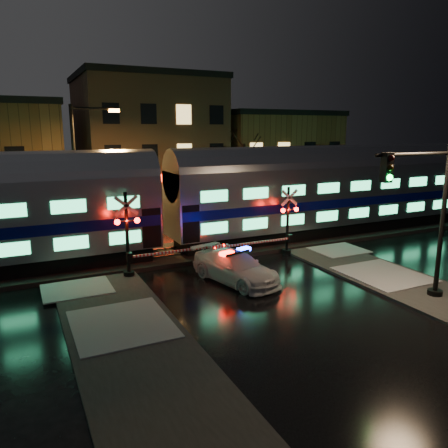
{
  "coord_description": "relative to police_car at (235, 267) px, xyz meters",
  "views": [
    {
      "loc": [
        -9.58,
        -18.16,
        7.17
      ],
      "look_at": [
        0.36,
        2.5,
        2.2
      ],
      "focal_mm": 35.0,
      "sensor_mm": 36.0,
      "label": 1
    }
  ],
  "objects": [
    {
      "name": "sidewalk_right",
      "position": [
        6.95,
        -5.58,
        -0.67
      ],
      "size": [
        4.0,
        20.0,
        0.12
      ],
      "primitive_type": "cube",
      "color": "#2D2D2D",
      "rests_on": "ground"
    },
    {
      "name": "sidewalk_left",
      "position": [
        -6.05,
        -5.58,
        -0.67
      ],
      "size": [
        4.0,
        20.0,
        0.12
      ],
      "primitive_type": "cube",
      "color": "#2D2D2D",
      "rests_on": "ground"
    },
    {
      "name": "streetlight",
      "position": [
        -5.57,
        9.42,
        4.23
      ],
      "size": [
        2.88,
        0.3,
        8.61
      ],
      "color": "black",
      "rests_on": "ground"
    },
    {
      "name": "building_right",
      "position": [
        15.45,
        22.42,
        3.52
      ],
      "size": [
        12.0,
        10.0,
        8.5
      ],
      "primitive_type": "cube",
      "color": "brown",
      "rests_on": "ground"
    },
    {
      "name": "ballast",
      "position": [
        0.45,
        5.42,
        -0.61
      ],
      "size": [
        90.0,
        4.2,
        0.24
      ],
      "primitive_type": "cube",
      "color": "black",
      "rests_on": "ground"
    },
    {
      "name": "traffic_light",
      "position": [
        5.89,
        -5.59,
        2.83
      ],
      "size": [
        4.32,
        0.74,
        6.68
      ],
      "rotation": [
        0.0,
        0.0,
        0.11
      ],
      "color": "black",
      "rests_on": "ground"
    },
    {
      "name": "police_car",
      "position": [
        0.0,
        0.0,
        0.0
      ],
      "size": [
        3.23,
        5.32,
        1.61
      ],
      "rotation": [
        0.0,
        0.0,
        0.26
      ],
      "color": "silver",
      "rests_on": "ground"
    },
    {
      "name": "crossing_signal_left",
      "position": [
        -4.11,
        2.73,
        1.04
      ],
      "size": [
        6.04,
        0.67,
        4.27
      ],
      "color": "black",
      "rests_on": "ground"
    },
    {
      "name": "ground",
      "position": [
        0.45,
        0.42,
        -0.73
      ],
      "size": [
        120.0,
        120.0,
        0.0
      ],
      "primitive_type": "plane",
      "color": "black",
      "rests_on": "ground"
    },
    {
      "name": "crossing_signal_right",
      "position": [
        4.46,
        2.72,
        0.92
      ],
      "size": [
        5.64,
        0.65,
        3.99
      ],
      "color": "black",
      "rests_on": "ground"
    },
    {
      "name": "building_mid",
      "position": [
        2.45,
        22.92,
        5.02
      ],
      "size": [
        12.0,
        11.0,
        11.5
      ],
      "primitive_type": "cube",
      "color": "brown",
      "rests_on": "ground"
    },
    {
      "name": "train",
      "position": [
        -1.82,
        5.41,
        2.66
      ],
      "size": [
        51.0,
        3.12,
        5.92
      ],
      "color": "black",
      "rests_on": "ballast"
    }
  ]
}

